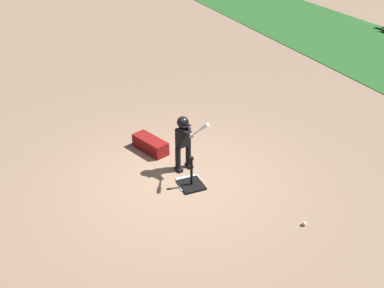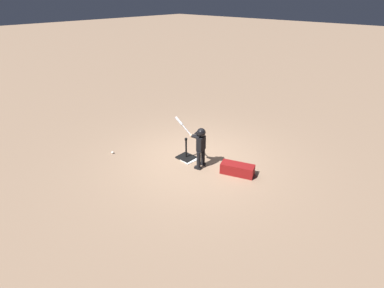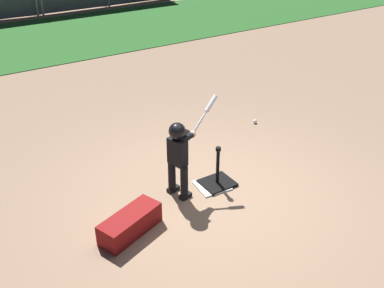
{
  "view_description": "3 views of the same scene",
  "coord_description": "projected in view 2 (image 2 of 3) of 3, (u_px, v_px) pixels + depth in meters",
  "views": [
    {
      "loc": [
        6.51,
        -2.51,
        4.74
      ],
      "look_at": [
        0.23,
        0.15,
        0.88
      ],
      "focal_mm": 42.0,
      "sensor_mm": 36.0,
      "label": 1
    },
    {
      "loc": [
        -4.8,
        5.42,
        4.15
      ],
      "look_at": [
        -0.08,
        0.25,
        0.6
      ],
      "focal_mm": 28.0,
      "sensor_mm": 36.0,
      "label": 2
    },
    {
      "loc": [
        -3.0,
        -4.21,
        3.69
      ],
      "look_at": [
        -0.09,
        0.29,
        0.7
      ],
      "focal_mm": 42.0,
      "sensor_mm": 36.0,
      "label": 3
    }
  ],
  "objects": [
    {
      "name": "batter_child",
      "position": [
        200.0,
        143.0,
        7.66
      ],
      "size": [
        0.87,
        0.39,
        1.3
      ],
      "color": "black",
      "rests_on": "ground_plane"
    },
    {
      "name": "ground_plane",
      "position": [
        196.0,
        159.0,
        8.34
      ],
      "size": [
        90.0,
        90.0,
        0.0
      ],
      "primitive_type": "plane",
      "color": "#93755B"
    },
    {
      "name": "equipment_bag",
      "position": [
        237.0,
        169.0,
        7.6
      ],
      "size": [
        0.9,
        0.59,
        0.28
      ],
      "primitive_type": "cube",
      "rotation": [
        0.0,
        0.0,
        0.36
      ],
      "color": "maroon",
      "rests_on": "ground_plane"
    },
    {
      "name": "baseball",
      "position": [
        113.0,
        152.0,
        8.61
      ],
      "size": [
        0.07,
        0.07,
        0.07
      ],
      "primitive_type": "sphere",
      "color": "white",
      "rests_on": "ground_plane"
    },
    {
      "name": "batting_tee",
      "position": [
        186.0,
        156.0,
        8.36
      ],
      "size": [
        0.46,
        0.42,
        0.62
      ],
      "color": "black",
      "rests_on": "ground_plane"
    },
    {
      "name": "home_plate",
      "position": [
        189.0,
        159.0,
        8.33
      ],
      "size": [
        0.48,
        0.48,
        0.02
      ],
      "primitive_type": "cube",
      "rotation": [
        0.0,
        0.0,
        -0.11
      ],
      "color": "white",
      "rests_on": "ground_plane"
    }
  ]
}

